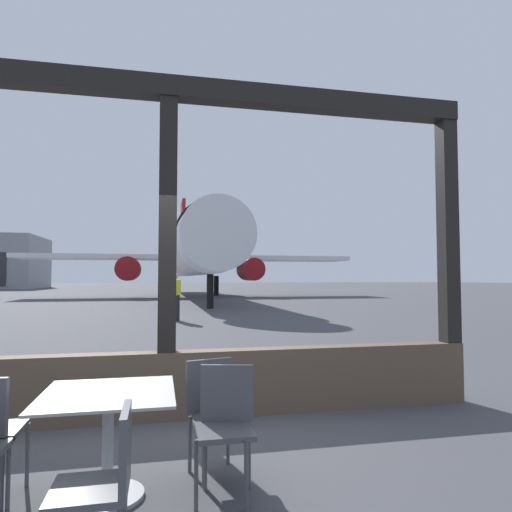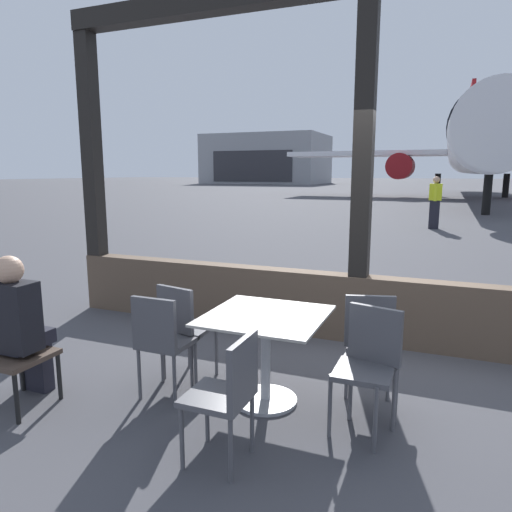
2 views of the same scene
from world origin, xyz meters
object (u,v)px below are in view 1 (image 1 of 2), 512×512
object	(u,v)px
cafe_chair_aisle_right	(105,475)
airplane	(192,253)
dining_table	(108,429)
ground_crew_worker	(175,296)
cafe_chair_window_left	(214,406)
cafe_chair_window_right	(225,417)

from	to	relation	value
cafe_chair_aisle_right	airplane	xyz separation A→B (m)	(2.84, 34.22, 3.07)
dining_table	cafe_chair_aisle_right	xyz separation A→B (m)	(0.08, -0.87, 0.03)
cafe_chair_aisle_right	ground_crew_worker	bearing A→B (deg)	86.59
cafe_chair_window_left	dining_table	bearing A→B (deg)	-161.44
dining_table	airplane	bearing A→B (deg)	85.00
dining_table	airplane	xyz separation A→B (m)	(2.92, 33.36, 3.11)
cafe_chair_window_left	airplane	distance (m)	33.30
dining_table	ground_crew_worker	size ratio (longest dim) A/B	0.54
cafe_chair_aisle_right	airplane	bearing A→B (deg)	85.25
cafe_chair_window_left	airplane	world-z (taller)	airplane
cafe_chair_aisle_right	dining_table	bearing A→B (deg)	95.24
cafe_chair_window_right	ground_crew_worker	xyz separation A→B (m)	(0.09, 13.43, 0.35)
cafe_chair_window_left	cafe_chair_aisle_right	distance (m)	1.34
ground_crew_worker	dining_table	bearing A→B (deg)	-93.97
dining_table	ground_crew_worker	world-z (taller)	ground_crew_worker
cafe_chair_window_right	ground_crew_worker	bearing A→B (deg)	89.62
cafe_chair_aisle_right	ground_crew_worker	distance (m)	14.22
dining_table	cafe_chair_window_left	xyz separation A→B (m)	(0.79, 0.27, 0.04)
dining_table	ground_crew_worker	xyz separation A→B (m)	(0.92, 13.32, 0.42)
cafe_chair_window_left	cafe_chair_window_right	distance (m)	0.38
dining_table	cafe_chair_window_right	bearing A→B (deg)	-7.31
cafe_chair_window_left	cafe_chair_window_right	bearing A→B (deg)	-83.45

